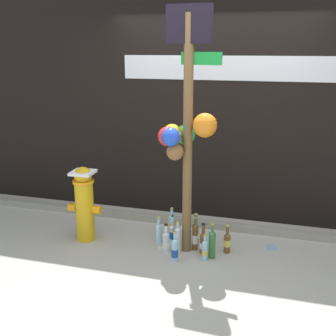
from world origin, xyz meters
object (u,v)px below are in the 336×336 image
bottle_7 (178,239)px  bottle_9 (172,226)px  fire_hydrant (84,202)px  bottle_1 (159,232)px  bottle_3 (172,235)px  bottle_6 (203,242)px  bottle_4 (166,241)px  bottle_8 (175,250)px  bottle_11 (212,244)px  memorial_post (185,120)px  bottle_2 (195,237)px  bottle_10 (227,242)px  bottle_5 (205,250)px  bottle_0 (196,232)px

bottle_7 → bottle_9: size_ratio=0.95×
fire_hydrant → bottle_1: fire_hydrant is taller
bottle_3 → bottle_6: 0.37m
bottle_4 → bottle_8: bearing=-50.2°
bottle_1 → bottle_7: (0.26, -0.16, 0.02)m
bottle_4 → bottle_11: (0.49, 0.01, 0.04)m
memorial_post → bottle_11: memorial_post is taller
bottle_1 → bottle_4: 0.25m
memorial_post → bottle_2: memorial_post is taller
bottle_2 → bottle_10: bearing=3.8°
bottle_6 → bottle_8: size_ratio=1.03×
memorial_post → bottle_9: 1.30m
bottle_5 → bottle_6: 0.16m
fire_hydrant → bottle_6: bearing=1.4°
bottle_9 → bottle_10: (0.66, -0.19, -0.03)m
bottle_5 → bottle_11: 0.10m
bottle_6 → bottle_3: bearing=167.0°
bottle_0 → bottle_3: (-0.23, -0.12, -0.00)m
fire_hydrant → bottle_7: 1.12m
bottle_6 → bottle_9: bearing=146.7°
fire_hydrant → bottle_11: 1.48m
bottle_1 → bottle_8: (0.29, -0.38, -0.00)m
memorial_post → bottle_6: (0.22, -0.02, -1.29)m
fire_hydrant → bottle_8: fire_hydrant is taller
bottle_4 → bottle_6: 0.39m
bottle_0 → bottle_10: (0.37, -0.12, -0.01)m
bottle_0 → bottle_4: bottle_0 is taller
bottle_3 → bottle_0: bearing=27.1°
bottle_4 → bottle_9: size_ratio=0.87×
bottle_10 → bottle_11: bearing=-128.3°
bottle_8 → bottle_11: size_ratio=0.85×
bottle_7 → bottle_8: bottle_7 is taller
bottle_4 → bottle_8: (0.14, -0.17, 0.00)m
memorial_post → bottle_6: bearing=-4.4°
bottle_0 → bottle_4: size_ratio=1.12×
bottle_8 → memorial_post: bearing=85.1°
bottle_3 → bottle_4: bottle_3 is taller
bottle_3 → bottle_6: (0.36, -0.08, -0.01)m
memorial_post → fire_hydrant: (-1.13, -0.05, -0.96)m
fire_hydrant → bottle_2: bearing=4.4°
bottle_10 → bottle_11: size_ratio=0.82×
bottle_9 → bottle_1: bearing=-123.9°
bottle_8 → bottle_9: (-0.18, 0.54, 0.03)m
bottle_7 → memorial_post: bearing=49.5°
bottle_3 → fire_hydrant: bearing=-173.3°
bottle_4 → bottle_5: 0.44m
bottle_4 → bottle_7: bottle_7 is taller
bottle_3 → bottle_8: size_ratio=1.09×
memorial_post → bottle_7: (-0.05, -0.06, -1.26)m
bottle_7 → bottle_10: size_ratio=1.11×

